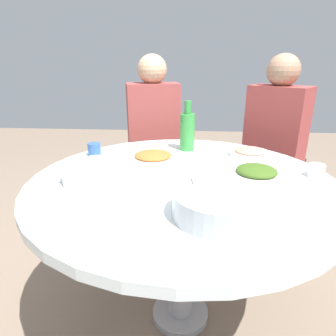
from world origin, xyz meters
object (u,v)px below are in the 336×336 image
dish_greens (256,173)px  tea_cup_far (316,171)px  diner_left (153,123)px  stool_for_diner_right (266,208)px  dish_shrimp (250,152)px  tea_cup_near (94,149)px  soup_bowl (98,173)px  diner_right (276,129)px  rice_bowl (220,203)px  round_dining_table (183,197)px  dish_tofu_braise (153,157)px  stool_for_diner_left (154,195)px  green_bottle (187,131)px

dish_greens → tea_cup_far: same height
diner_left → stool_for_diner_right: diner_left is taller
dish_shrimp → stool_for_diner_right: bearing=-29.8°
dish_shrimp → stool_for_diner_right: (0.40, -0.23, -0.51)m
dish_greens → tea_cup_near: bearing=71.1°
soup_bowl → diner_right: size_ratio=0.36×
tea_cup_near → dish_shrimp: bearing=-86.0°
rice_bowl → dish_greens: 0.36m
tea_cup_near → stool_for_diner_right: size_ratio=0.14×
tea_cup_far → dish_greens: bearing=98.3°
tea_cup_near → diner_left: (0.60, -0.22, 0.01)m
round_dining_table → soup_bowl: bearing=97.5°
dish_tofu_braise → diner_left: size_ratio=0.31×
tea_cup_far → stool_for_diner_left: (0.82, 0.77, -0.53)m
rice_bowl → soup_bowl: 0.52m
dish_tofu_braise → green_bottle: bearing=-39.7°
green_bottle → diner_right: (0.33, -0.55, -0.06)m
dish_greens → tea_cup_near: tea_cup_near is taller
soup_bowl → diner_right: (0.77, -0.89, 0.02)m
tea_cup_far → diner_left: (0.82, 0.77, 0.02)m
dish_shrimp → dish_tofu_braise: dish_tofu_braise is taller
tea_cup_far → round_dining_table: bearing=95.6°
dish_greens → tea_cup_near: 0.78m
rice_bowl → dish_shrimp: (0.63, -0.21, -0.03)m
green_bottle → dish_shrimp: bearing=-103.5°
rice_bowl → dish_tofu_braise: (0.51, 0.26, -0.02)m
tea_cup_near → diner_left: bearing=-20.3°
tea_cup_near → diner_right: size_ratio=0.08×
soup_bowl → stool_for_diner_left: size_ratio=0.60×
round_dining_table → tea_cup_far: bearing=-84.4°
tea_cup_near → stool_for_diner_right: 1.23m
dish_greens → stool_for_diner_right: size_ratio=0.48×
round_dining_table → dish_tofu_braise: size_ratio=5.20×
diner_left → diner_right: bearing=-100.5°
rice_bowl → soup_bowl: size_ratio=1.06×
diner_right → green_bottle: bearing=120.8°
green_bottle → diner_left: 0.53m
dish_shrimp → green_bottle: green_bottle is taller
dish_greens → diner_right: size_ratio=0.28×
tea_cup_near → tea_cup_far: tea_cup_near is taller
rice_bowl → tea_cup_far: (0.35, -0.42, -0.02)m
round_dining_table → dish_shrimp: 0.47m
stool_for_diner_right → green_bottle: bearing=120.8°
rice_bowl → diner_right: size_ratio=0.38×
soup_bowl → diner_left: 0.92m
dish_tofu_braise → green_bottle: 0.26m
rice_bowl → tea_cup_near: (0.57, 0.56, -0.01)m
tea_cup_far → stool_for_diner_right: bearing=-1.5°
soup_bowl → dish_tofu_braise: soup_bowl is taller
soup_bowl → stool_for_diner_left: (0.92, -0.11, -0.53)m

